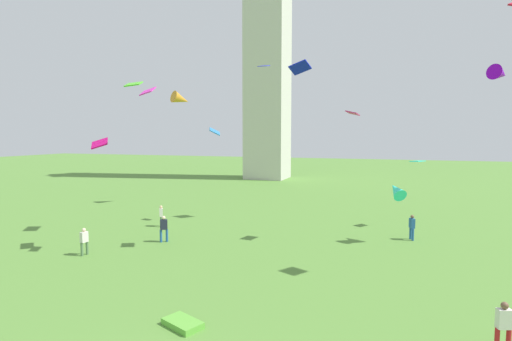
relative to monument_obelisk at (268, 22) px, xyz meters
name	(u,v)px	position (x,y,z in m)	size (l,w,h in m)	color
monument_obelisk	(268,22)	(0.00, 0.00, 0.00)	(6.60, 6.60, 52.18)	beige
person_0	(161,215)	(2.80, -37.82, -25.11)	(0.46, 0.52, 1.72)	#51754C
person_1	(412,226)	(21.85, -35.68, -25.08)	(0.42, 0.53, 1.79)	#235693
person_2	(84,240)	(2.60, -46.15, -25.12)	(0.33, 0.52, 1.70)	#51754C
person_3	(164,227)	(5.57, -41.88, -25.05)	(0.54, 0.51, 1.83)	#235693
person_4	(504,324)	(24.19, -50.50, -25.08)	(0.53, 0.40, 1.78)	red
kite_flying_0	(264,66)	(10.34, -34.15, -13.11)	(0.98, 0.77, 0.21)	#3436F1
kite_flying_1	(134,84)	(2.30, -40.32, -14.96)	(1.65, 1.85, 0.62)	#4FC927
kite_flying_3	(300,68)	(12.81, -31.90, -13.03)	(1.93, 1.29, 1.13)	#0D18B8
kite_flying_4	(396,190)	(20.72, -36.59, -22.48)	(1.55, 1.82, 1.41)	#2CE4C3
kite_flying_5	(100,143)	(2.86, -44.78, -19.20)	(1.66, 1.64, 0.76)	#B7045C
kite_flying_6	(353,113)	(17.79, -37.73, -17.22)	(0.91, 1.22, 0.34)	#D32473
kite_flying_7	(500,74)	(26.77, -35.84, -14.78)	(1.73, 1.80, 1.15)	#7B05C6
kite_flying_8	(181,99)	(-0.93, -27.70, -14.92)	(2.18, 2.43, 1.71)	orange
kite_flying_9	(418,161)	(22.29, -31.44, -20.75)	(1.25, 1.33, 0.11)	#22EFEE
kite_flying_10	(148,91)	(6.48, -44.75, -16.07)	(1.09, 1.21, 0.67)	#DE29B2
kite_flying_11	(215,131)	(9.71, -42.32, -18.46)	(1.01, 1.24, 0.57)	#2A79C4
kite_bundle_0	(183,323)	(12.94, -52.40, -25.96)	(1.57, 0.92, 0.25)	#5DAA38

